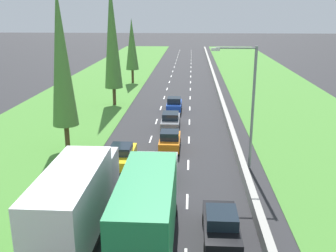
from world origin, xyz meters
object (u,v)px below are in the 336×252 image
black_sedan_right_lane (221,225)px  green_hatchback_centre_lane (163,170)px  street_light_mast (248,100)px  yellow_sedan_left_lane (121,155)px  grey_sedan_centre_lane (171,120)px  orange_hatchback_centre_lane (170,140)px  white_box_truck_left_lane (77,202)px  poplar_tree_second (61,58)px  poplar_tree_fourth (132,44)px  green_box_truck_centre_lane (149,211)px  poplar_tree_third (112,35)px  blue_hatchback_centre_lane (174,104)px

black_sedan_right_lane → green_hatchback_centre_lane: size_ratio=1.15×
street_light_mast → yellow_sedan_left_lane: bearing=-179.6°
green_hatchback_centre_lane → grey_sedan_centre_lane: (-0.15, 12.79, -0.02)m
green_hatchback_centre_lane → yellow_sedan_left_lane: bearing=140.0°
black_sedan_right_lane → orange_hatchback_centre_lane: 13.75m
white_box_truck_left_lane → poplar_tree_second: (-4.79, 13.44, 5.54)m
yellow_sedan_left_lane → poplar_tree_second: poplar_tree_second is taller
street_light_mast → orange_hatchback_centre_lane: bearing=148.3°
grey_sedan_centre_lane → poplar_tree_fourth: poplar_tree_fourth is taller
green_box_truck_centre_lane → black_sedan_right_lane: 4.01m
poplar_tree_third → poplar_tree_fourth: bearing=90.0°
green_box_truck_centre_lane → orange_hatchback_centre_lane: 14.61m
orange_hatchback_centre_lane → street_light_mast: (5.81, -3.59, 4.40)m
black_sedan_right_lane → street_light_mast: bearing=75.9°
orange_hatchback_centre_lane → poplar_tree_second: size_ratio=0.29×
green_hatchback_centre_lane → street_light_mast: bearing=25.8°
poplar_tree_second → street_light_mast: bearing=-12.3°
white_box_truck_left_lane → orange_hatchback_centre_lane: (3.84, 13.87, -1.35)m
white_box_truck_left_lane → blue_hatchback_centre_lane: white_box_truck_left_lane is taller
orange_hatchback_centre_lane → yellow_sedan_left_lane: bearing=-133.5°
yellow_sedan_left_lane → blue_hatchback_centre_lane: (3.24, 16.84, 0.02)m
orange_hatchback_centre_lane → poplar_tree_third: poplar_tree_third is taller
orange_hatchback_centre_lane → poplar_tree_fourth: poplar_tree_fourth is taller
grey_sedan_centre_lane → blue_hatchback_centre_lane: blue_hatchback_centre_lane is taller
white_box_truck_left_lane → orange_hatchback_centre_lane: white_box_truck_left_lane is taller
green_hatchback_centre_lane → orange_hatchback_centre_lane: bearing=88.8°
white_box_truck_left_lane → poplar_tree_second: 15.31m
blue_hatchback_centre_lane → poplar_tree_third: (-7.58, 2.87, 7.71)m
poplar_tree_fourth → street_light_mast: size_ratio=1.14×
blue_hatchback_centre_lane → poplar_tree_fourth: bearing=112.3°
green_hatchback_centre_lane → blue_hatchback_centre_lane: size_ratio=1.00×
poplar_tree_third → street_light_mast: poplar_tree_third is taller
white_box_truck_left_lane → yellow_sedan_left_lane: (0.37, 10.22, -1.37)m
orange_hatchback_centre_lane → poplar_tree_second: poplar_tree_second is taller
yellow_sedan_left_lane → black_sedan_right_lane: bearing=-54.8°
yellow_sedan_left_lane → blue_hatchback_centre_lane: size_ratio=1.15×
black_sedan_right_lane → poplar_tree_fourth: 46.63m
black_sedan_right_lane → poplar_tree_fourth: bearing=103.9°
green_hatchback_centre_lane → poplar_tree_fourth: 39.20m
black_sedan_right_lane → green_hatchback_centre_lane: bearing=116.9°
yellow_sedan_left_lane → street_light_mast: street_light_mast is taller
black_sedan_right_lane → poplar_tree_fourth: (-11.17, 44.96, 5.36)m
poplar_tree_third → green_box_truck_centre_lane: bearing=-76.1°
orange_hatchback_centre_lane → poplar_tree_fourth: size_ratio=0.38×
blue_hatchback_centre_lane → poplar_tree_third: 11.19m
green_hatchback_centre_lane → blue_hatchback_centre_lane: same height
blue_hatchback_centre_lane → street_light_mast: (6.04, -16.77, 4.40)m
black_sedan_right_lane → yellow_sedan_left_lane: bearing=125.2°
blue_hatchback_centre_lane → street_light_mast: size_ratio=0.43×
poplar_tree_second → poplar_tree_fourth: (0.83, 32.05, -1.56)m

